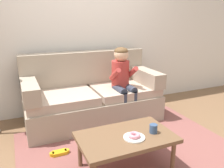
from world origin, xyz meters
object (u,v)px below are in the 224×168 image
(coffee_table, at_px, (126,139))
(toy_controller, at_px, (60,153))
(donut, at_px, (134,135))
(mug, at_px, (153,129))
(couch, at_px, (92,97))
(person_child, at_px, (123,77))

(coffee_table, xyz_separation_m, toy_controller, (-0.57, 0.52, -0.32))
(donut, xyz_separation_m, mug, (0.23, 0.02, 0.01))
(donut, bearing_deg, mug, 4.51)
(couch, xyz_separation_m, donut, (-0.04, -1.38, 0.06))
(mug, distance_m, toy_controller, 1.11)
(coffee_table, height_order, donut, donut)
(toy_controller, bearing_deg, donut, -38.88)
(coffee_table, height_order, toy_controller, coffee_table)
(person_child, distance_m, mug, 1.19)
(toy_controller, bearing_deg, coffee_table, -37.29)
(person_child, relative_size, toy_controller, 4.87)
(couch, distance_m, toy_controller, 1.07)
(coffee_table, relative_size, person_child, 0.86)
(person_child, bearing_deg, couch, 152.53)
(coffee_table, distance_m, mug, 0.30)
(donut, height_order, toy_controller, donut)
(person_child, distance_m, donut, 1.27)
(donut, bearing_deg, person_child, 69.05)
(mug, height_order, toy_controller, mug)
(person_child, height_order, toy_controller, person_child)
(couch, relative_size, person_child, 1.77)
(coffee_table, distance_m, person_child, 1.24)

